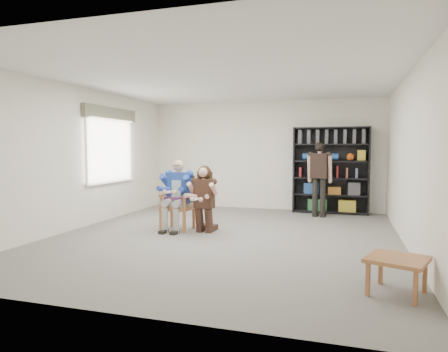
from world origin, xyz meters
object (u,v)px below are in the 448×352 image
(seated_man, at_px, (178,195))
(standing_man, at_px, (319,180))
(armchair, at_px, (178,203))
(kneeling_woman, at_px, (204,200))
(side_table, at_px, (397,276))
(bookshelf, at_px, (331,170))

(seated_man, bearing_deg, standing_man, 44.04)
(armchair, relative_size, seated_man, 0.77)
(armchair, height_order, kneeling_woman, kneeling_woman)
(standing_man, bearing_deg, seated_man, -127.21)
(armchair, distance_m, seated_man, 0.16)
(seated_man, height_order, side_table, seated_man)
(seated_man, xyz_separation_m, bookshelf, (2.76, 2.96, 0.36))
(kneeling_woman, bearing_deg, bookshelf, 56.58)
(standing_man, height_order, side_table, standing_man)
(bookshelf, relative_size, side_table, 3.56)
(bookshelf, bearing_deg, armchair, -133.00)
(bookshelf, height_order, standing_man, bookshelf)
(bookshelf, bearing_deg, side_table, -80.53)
(bookshelf, distance_m, side_table, 5.57)
(standing_man, relative_size, side_table, 2.92)
(armchair, distance_m, standing_man, 3.43)
(armchair, bearing_deg, side_table, -32.14)
(seated_man, bearing_deg, bookshelf, 48.86)
(seated_man, xyz_separation_m, standing_man, (2.53, 2.29, 0.18))
(side_table, bearing_deg, seated_man, 145.99)
(seated_man, relative_size, bookshelf, 0.65)
(kneeling_woman, relative_size, side_table, 2.13)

